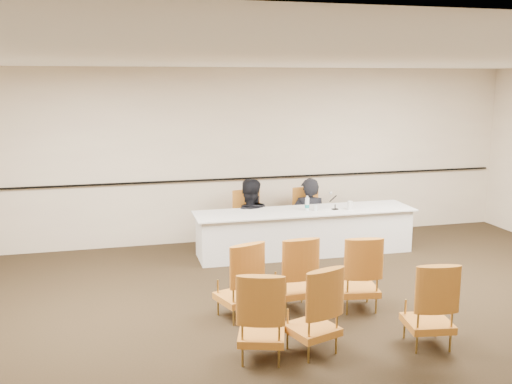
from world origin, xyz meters
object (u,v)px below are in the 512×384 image
(microphone, at_px, (335,201))
(water_bottle, at_px, (307,203))
(drinking_glass, at_px, (315,208))
(aud_chair_front_right, at_px, (358,272))
(aud_chair_front_left, at_px, (238,279))
(aud_chair_back_left, at_px, (262,315))
(panelist_second_chair, at_px, (249,220))
(aud_chair_back_mid, at_px, (312,309))
(panelist_main, at_px, (309,225))
(panelist_second, at_px, (249,227))
(aud_chair_front_mid, at_px, (294,273))
(panel_table, at_px, (305,232))
(aud_chair_back_right, at_px, (429,303))
(coffee_cup, at_px, (350,205))
(panelist_main_chair, at_px, (309,216))

(microphone, xyz_separation_m, water_bottle, (-0.45, 0.09, -0.02))
(drinking_glass, xyz_separation_m, aud_chair_front_right, (-0.28, -2.29, -0.29))
(aud_chair_front_left, xyz_separation_m, aud_chair_back_left, (-0.00, -1.07, 0.00))
(panelist_second_chair, bearing_deg, water_bottle, -32.76)
(microphone, xyz_separation_m, aud_chair_back_mid, (-1.55, -3.21, -0.39))
(panelist_main, bearing_deg, aud_chair_back_left, 80.04)
(panelist_second, xyz_separation_m, aud_chair_back_left, (-0.81, -3.86, 0.12))
(panelist_second_chair, relative_size, water_bottle, 4.02)
(aud_chair_front_mid, bearing_deg, aud_chair_back_left, -126.06)
(microphone, bearing_deg, drinking_glass, 167.60)
(water_bottle, xyz_separation_m, aud_chair_front_left, (-1.64, -2.24, -0.36))
(panel_table, relative_size, aud_chair_front_mid, 3.78)
(panel_table, bearing_deg, aud_chair_back_left, -115.53)
(panelist_second, bearing_deg, aud_chair_back_mid, 94.47)
(water_bottle, height_order, aud_chair_back_mid, water_bottle)
(panelist_main, relative_size, aud_chair_back_right, 1.76)
(drinking_glass, xyz_separation_m, aud_chair_back_mid, (-1.22, -3.23, -0.29))
(coffee_cup, distance_m, aud_chair_back_right, 3.38)
(panelist_second_chair, bearing_deg, drinking_glass, -32.09)
(water_bottle, height_order, aud_chair_back_left, water_bottle)
(microphone, height_order, aud_chair_back_left, microphone)
(panelist_main, xyz_separation_m, drinking_glass, (-0.11, -0.60, 0.45))
(water_bottle, distance_m, aud_chair_back_mid, 3.49)
(drinking_glass, relative_size, aud_chair_front_mid, 0.11)
(aud_chair_back_mid, bearing_deg, panelist_second, 67.73)
(panel_table, relative_size, aud_chair_back_left, 3.78)
(aud_chair_back_left, bearing_deg, panelist_main_chair, 81.69)
(aud_chair_front_mid, relative_size, aud_chair_back_mid, 1.00)
(aud_chair_back_right, bearing_deg, drinking_glass, 99.00)
(aud_chair_front_left, distance_m, aud_chair_back_left, 1.07)
(panelist_main, relative_size, panelist_main_chair, 1.76)
(panelist_main_chair, distance_m, aud_chair_back_mid, 4.06)
(panelist_main_chair, bearing_deg, drinking_glass, -99.71)
(coffee_cup, height_order, aud_chair_back_mid, aud_chair_back_mid)
(microphone, xyz_separation_m, aud_chair_front_mid, (-1.38, -2.10, -0.39))
(drinking_glass, xyz_separation_m, aud_chair_front_mid, (-1.05, -2.12, -0.29))
(aud_chair_front_right, distance_m, aud_chair_back_right, 1.15)
(coffee_cup, bearing_deg, aud_chair_back_mid, -119.50)
(panelist_main_chair, xyz_separation_m, aud_chair_back_right, (-0.09, -4.00, 0.00))
(aud_chair_front_left, bearing_deg, aud_chair_back_left, -109.17)
(aud_chair_front_left, relative_size, aud_chair_back_left, 1.00)
(aud_chair_back_right, bearing_deg, aud_chair_back_left, -176.08)
(drinking_glass, bearing_deg, aud_chair_back_left, -118.52)
(panelist_main_chair, relative_size, aud_chair_front_left, 1.00)
(microphone, bearing_deg, aud_chair_back_right, -103.43)
(panelist_main_chair, relative_size, coffee_cup, 6.77)
(panelist_second_chair, bearing_deg, aud_chair_front_left, -105.68)
(panelist_main_chair, bearing_deg, aud_chair_back_mid, -108.67)
(panelist_second_chair, relative_size, aud_chair_back_left, 1.00)
(panel_table, height_order, aud_chair_back_left, aud_chair_back_left)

